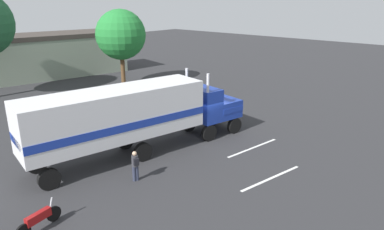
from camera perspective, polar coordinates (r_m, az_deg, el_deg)
The scene contains 8 objects.
ground_plane at distance 24.32m, azimuth 2.39°, elevation -3.30°, with size 120.00×120.00×0.00m, color #2D2D30.
lane_stripe_near at distance 22.67m, azimuth 9.72°, elevation -5.22°, with size 4.40×0.16×0.01m, color silver.
lane_stripe_mid at distance 19.28m, azimuth 12.58°, elevation -9.86°, with size 4.40×0.16×0.01m, color silver.
semi_truck at distance 20.92m, azimuth -9.34°, elevation 0.14°, with size 14.37×5.34×4.50m.
person_bystander at distance 18.44m, azimuth -9.09°, elevation -7.90°, with size 0.39×0.48×1.63m.
motorcycle at distance 16.15m, azimuth -23.34°, elevation -15.10°, with size 2.10×0.46×1.12m.
tree_center at distance 37.86m, azimuth -11.36°, elevation 12.50°, with size 5.10×5.10×7.88m.
building_backdrop at distance 45.77m, azimuth -21.81°, elevation 9.20°, with size 17.96×9.37×4.95m.
Camera 1 is at (-17.71, -14.04, 9.00)m, focal length 33.27 mm.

